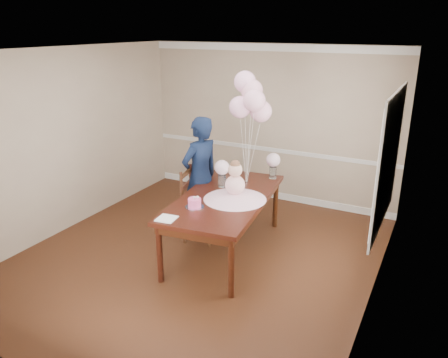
% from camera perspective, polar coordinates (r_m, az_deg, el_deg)
% --- Properties ---
extents(floor, '(4.50, 5.00, 0.00)m').
position_cam_1_polar(floor, '(6.04, -3.49, -10.09)').
color(floor, black).
rests_on(floor, ground).
extents(ceiling, '(4.50, 5.00, 0.02)m').
position_cam_1_polar(ceiling, '(5.26, -4.12, 16.40)').
color(ceiling, white).
rests_on(ceiling, wall_back).
extents(wall_back, '(4.50, 0.02, 2.70)m').
position_cam_1_polar(wall_back, '(7.68, 5.94, 7.13)').
color(wall_back, tan).
rests_on(wall_back, floor).
extents(wall_front, '(4.50, 0.02, 2.70)m').
position_cam_1_polar(wall_front, '(3.75, -24.04, -8.06)').
color(wall_front, tan).
rests_on(wall_front, floor).
extents(wall_left, '(0.02, 5.00, 2.70)m').
position_cam_1_polar(wall_left, '(6.90, -20.05, 4.65)').
color(wall_left, tan).
rests_on(wall_left, floor).
extents(wall_right, '(0.02, 5.00, 2.70)m').
position_cam_1_polar(wall_right, '(4.80, 19.92, -1.58)').
color(wall_right, tan).
rests_on(wall_right, floor).
extents(chair_rail_trim, '(4.50, 0.02, 0.07)m').
position_cam_1_polar(chair_rail_trim, '(7.78, 5.80, 3.88)').
color(chair_rail_trim, silver).
rests_on(chair_rail_trim, wall_back).
extents(crown_molding, '(4.50, 0.02, 0.12)m').
position_cam_1_polar(crown_molding, '(7.50, 6.27, 16.71)').
color(crown_molding, white).
rests_on(crown_molding, wall_back).
extents(baseboard_trim, '(4.50, 0.02, 0.12)m').
position_cam_1_polar(baseboard_trim, '(8.04, 5.60, -1.89)').
color(baseboard_trim, white).
rests_on(baseboard_trim, floor).
extents(window_frame, '(0.02, 1.66, 1.56)m').
position_cam_1_polar(window_frame, '(5.21, 20.75, 2.29)').
color(window_frame, silver).
rests_on(window_frame, wall_right).
extents(window_blinds, '(0.01, 1.50, 1.40)m').
position_cam_1_polar(window_blinds, '(5.21, 20.55, 2.32)').
color(window_blinds, white).
rests_on(window_blinds, wall_right).
extents(dining_table_top, '(1.34, 2.30, 0.05)m').
position_cam_1_polar(dining_table_top, '(5.85, 0.09, -2.48)').
color(dining_table_top, black).
rests_on(dining_table_top, table_leg_fl).
extents(table_apron, '(1.22, 2.18, 0.11)m').
position_cam_1_polar(table_apron, '(5.88, 0.09, -3.22)').
color(table_apron, black).
rests_on(table_apron, table_leg_fl).
extents(table_leg_fl, '(0.08, 0.08, 0.76)m').
position_cam_1_polar(table_leg_fl, '(5.38, -8.41, -9.62)').
color(table_leg_fl, black).
rests_on(table_leg_fl, floor).
extents(table_leg_fr, '(0.08, 0.08, 0.76)m').
position_cam_1_polar(table_leg_fr, '(5.04, 0.96, -11.52)').
color(table_leg_fr, black).
rests_on(table_leg_fr, floor).
extents(table_leg_bl, '(0.08, 0.08, 0.76)m').
position_cam_1_polar(table_leg_bl, '(7.02, -0.52, -2.22)').
color(table_leg_bl, black).
rests_on(table_leg_bl, floor).
extents(table_leg_br, '(0.08, 0.08, 0.76)m').
position_cam_1_polar(table_leg_br, '(6.77, 6.75, -3.22)').
color(table_leg_br, black).
rests_on(table_leg_br, floor).
extents(baby_skirt, '(0.92, 0.92, 0.11)m').
position_cam_1_polar(baby_skirt, '(5.72, 1.44, -2.13)').
color(baby_skirt, '#EFB0C9').
rests_on(baby_skirt, dining_table_top).
extents(baby_torso, '(0.26, 0.26, 0.26)m').
position_cam_1_polar(baby_torso, '(5.67, 1.45, -0.80)').
color(baby_torso, '#FFA1CF').
rests_on(baby_torso, baby_skirt).
extents(baby_head, '(0.19, 0.19, 0.19)m').
position_cam_1_polar(baby_head, '(5.60, 1.47, 1.20)').
color(baby_head, beige).
rests_on(baby_head, baby_torso).
extents(baby_hair, '(0.13, 0.13, 0.13)m').
position_cam_1_polar(baby_hair, '(5.58, 1.47, 1.84)').
color(baby_hair, brown).
rests_on(baby_hair, baby_head).
extents(cake_platter, '(0.27, 0.27, 0.01)m').
position_cam_1_polar(cake_platter, '(5.49, -3.86, -3.66)').
color(cake_platter, silver).
rests_on(cake_platter, dining_table_top).
extents(birthday_cake, '(0.18, 0.18, 0.11)m').
position_cam_1_polar(birthday_cake, '(5.47, -3.87, -3.09)').
color(birthday_cake, '#FF509E').
rests_on(birthday_cake, cake_platter).
extents(cake_flower_a, '(0.03, 0.03, 0.03)m').
position_cam_1_polar(cake_flower_a, '(5.44, -3.89, -2.40)').
color(cake_flower_a, silver).
rests_on(cake_flower_a, birthday_cake).
extents(cake_flower_b, '(0.03, 0.03, 0.03)m').
position_cam_1_polar(cake_flower_b, '(5.45, -3.48, -2.37)').
color(cake_flower_b, white).
rests_on(cake_flower_b, birthday_cake).
extents(rose_vase_near, '(0.12, 0.12, 0.17)m').
position_cam_1_polar(rose_vase_near, '(6.15, -0.26, -0.22)').
color(rose_vase_near, silver).
rests_on(rose_vase_near, dining_table_top).
extents(roses_near, '(0.21, 0.21, 0.21)m').
position_cam_1_polar(roses_near, '(6.08, -0.26, 1.52)').
color(roses_near, silver).
rests_on(roses_near, rose_vase_near).
extents(rose_vase_far, '(0.12, 0.12, 0.17)m').
position_cam_1_polar(rose_vase_far, '(6.52, 6.39, 0.84)').
color(rose_vase_far, silver).
rests_on(rose_vase_far, dining_table_top).
extents(roses_far, '(0.21, 0.21, 0.21)m').
position_cam_1_polar(roses_far, '(6.46, 6.46, 2.49)').
color(roses_far, silver).
rests_on(roses_far, rose_vase_far).
extents(napkin, '(0.24, 0.24, 0.01)m').
position_cam_1_polar(napkin, '(5.20, -7.50, -5.14)').
color(napkin, white).
rests_on(napkin, dining_table_top).
extents(balloon_weight, '(0.05, 0.05, 0.02)m').
position_cam_1_polar(balloon_weight, '(6.33, 2.94, -0.39)').
color(balloon_weight, '#BCBCC0').
rests_on(balloon_weight, dining_table_top).
extents(balloon_a, '(0.31, 0.31, 0.31)m').
position_cam_1_polar(balloon_a, '(6.08, 2.12, 9.36)').
color(balloon_a, '#FFB4D8').
rests_on(balloon_a, balloon_ribbon_a).
extents(balloon_b, '(0.31, 0.31, 0.31)m').
position_cam_1_polar(balloon_b, '(5.95, 3.99, 10.16)').
color(balloon_b, '#FFB4D1').
rests_on(balloon_b, balloon_ribbon_b).
extents(balloon_c, '(0.31, 0.31, 0.31)m').
position_cam_1_polar(balloon_c, '(6.11, 3.67, 11.45)').
color(balloon_c, '#FFB4CA').
rests_on(balloon_c, balloon_ribbon_c).
extents(balloon_d, '(0.31, 0.31, 0.31)m').
position_cam_1_polar(balloon_d, '(6.15, 2.76, 12.55)').
color(balloon_d, '#FFB4DA').
rests_on(balloon_d, balloon_ribbon_d).
extents(balloon_e, '(0.31, 0.31, 0.31)m').
position_cam_1_polar(balloon_e, '(6.09, 4.84, 8.80)').
color(balloon_e, '#FFB4D0').
rests_on(balloon_e, balloon_ribbon_e).
extents(balloon_ribbon_a, '(0.10, 0.02, 0.91)m').
position_cam_1_polar(balloon_ribbon_a, '(6.21, 2.53, 3.66)').
color(balloon_ribbon_a, silver).
rests_on(balloon_ribbon_a, balloon_weight).
extents(balloon_ribbon_b, '(0.12, 0.05, 1.02)m').
position_cam_1_polar(balloon_ribbon_b, '(6.13, 3.42, 3.98)').
color(balloon_ribbon_b, white).
rests_on(balloon_ribbon_b, balloon_weight).
extents(balloon_ribbon_c, '(0.01, 0.11, 1.13)m').
position_cam_1_polar(balloon_ribbon_c, '(6.21, 3.28, 4.70)').
color(balloon_ribbon_c, white).
rests_on(balloon_ribbon_c, balloon_weight).
extents(balloon_ribbon_d, '(0.10, 0.10, 1.24)m').
position_cam_1_polar(balloon_ribbon_d, '(6.22, 2.84, 5.25)').
color(balloon_ribbon_d, silver).
rests_on(balloon_ribbon_d, balloon_weight).
extents(balloon_ribbon_e, '(0.14, 0.10, 0.85)m').
position_cam_1_polar(balloon_ribbon_e, '(6.21, 3.85, 3.39)').
color(balloon_ribbon_e, white).
rests_on(balloon_ribbon_e, balloon_weight).
extents(dining_chair_seat, '(0.55, 0.55, 0.05)m').
position_cam_1_polar(dining_chair_seat, '(6.31, -3.07, -3.92)').
color(dining_chair_seat, '#33140E').
rests_on(dining_chair_seat, chair_leg_fl).
extents(chair_leg_fl, '(0.05, 0.05, 0.45)m').
position_cam_1_polar(chair_leg_fl, '(6.31, -5.23, -6.45)').
color(chair_leg_fl, '#391E0F').
rests_on(chair_leg_fl, floor).
extents(chair_leg_fr, '(0.05, 0.05, 0.45)m').
position_cam_1_polar(chair_leg_fr, '(6.20, -1.91, -6.88)').
color(chair_leg_fr, '#381E0F').
rests_on(chair_leg_fr, floor).
extents(chair_leg_bl, '(0.05, 0.05, 0.45)m').
position_cam_1_polar(chair_leg_bl, '(6.63, -4.08, -5.08)').
color(chair_leg_bl, '#321B0D').
rests_on(chair_leg_bl, floor).
extents(chair_leg_br, '(0.05, 0.05, 0.45)m').
position_cam_1_polar(chair_leg_br, '(6.53, -0.92, -5.46)').
color(chair_leg_br, '#391D0F').
rests_on(chair_leg_br, floor).
extents(chair_back_post_l, '(0.05, 0.05, 0.59)m').
position_cam_1_polar(chair_back_post_l, '(6.10, -5.57, -1.74)').
color(chair_back_post_l, '#351B0E').
rests_on(chair_back_post_l, dining_chair_seat).
extents(chair_back_post_r, '(0.05, 0.05, 0.59)m').
position_cam_1_polar(chair_back_post_r, '(6.43, -4.38, -0.56)').
color(chair_back_post_r, '#34150E').
rests_on(chair_back_post_r, dining_chair_seat).
extents(chair_slat_low, '(0.12, 0.42, 0.05)m').
position_cam_1_polar(chair_slat_low, '(6.31, -4.93, -2.21)').
color(chair_slat_low, '#361C0E').
rests_on(chair_slat_low, dining_chair_seat).
extents(chair_slat_mid, '(0.12, 0.42, 0.05)m').
position_cam_1_polar(chair_slat_mid, '(6.25, -4.97, -0.77)').
color(chair_slat_mid, '#3D1B10').
rests_on(chair_slat_mid, dining_chair_seat).
extents(chair_slat_top, '(0.12, 0.42, 0.05)m').
position_cam_1_polar(chair_slat_top, '(6.19, -5.02, 0.70)').
color(chair_slat_top, '#351D0E').
rests_on(chair_slat_top, dining_chair_seat).
extents(woman, '(0.62, 0.75, 1.77)m').
position_cam_1_polar(woman, '(6.39, -3.12, 0.34)').
color(woman, '#0D1832').
rests_on(woman, floor).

